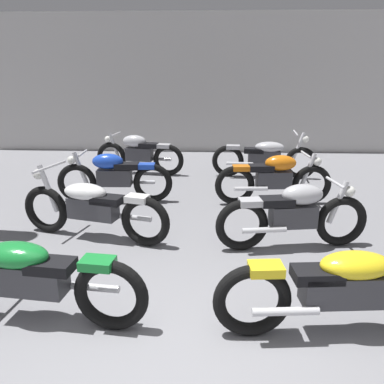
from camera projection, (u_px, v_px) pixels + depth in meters
The scene contains 9 objects.
back_wall at pixel (202, 84), 10.44m from camera, with size 12.63×0.24×3.60m, color #BCBAB7.
motorcycle_left_row_0 at pixel (28, 276), 3.45m from camera, with size 2.17×0.68×0.97m.
motorcycle_left_row_1 at pixel (92, 207), 5.18m from camera, with size 2.13×0.81×0.97m.
motorcycle_left_row_2 at pixel (114, 176), 6.64m from camera, with size 1.97×0.48×0.88m.
motorcycle_left_row_3 at pixel (139, 153), 8.44m from camera, with size 1.96×0.53×0.88m.
motorcycle_right_row_0 at pixel (343, 287), 3.28m from camera, with size 2.17×0.68×0.97m.
motorcycle_right_row_1 at pixel (294, 214), 4.90m from camera, with size 1.96×0.58×0.88m.
motorcycle_right_row_2 at pixel (274, 178), 6.52m from camera, with size 1.97×0.50×0.88m.
motorcycle_right_row_3 at pixel (265, 157), 8.13m from camera, with size 2.17×0.68×0.97m.
Camera 1 is at (0.24, -2.13, 2.20)m, focal length 36.53 mm.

